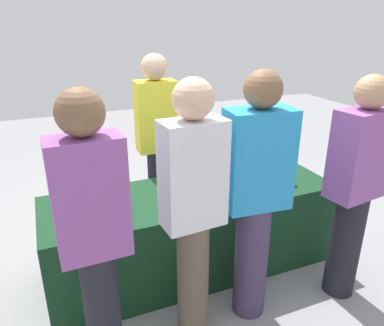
# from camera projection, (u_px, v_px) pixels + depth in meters

# --- Properties ---
(ground_plane) EXTENTS (12.00, 12.00, 0.00)m
(ground_plane) POSITION_uv_depth(u_px,v_px,m) (192.00, 266.00, 3.24)
(ground_plane) COLOR gray
(tasting_table) EXTENTS (2.35, 0.77, 0.72)m
(tasting_table) POSITION_uv_depth(u_px,v_px,m) (192.00, 231.00, 3.11)
(tasting_table) COLOR #14381E
(tasting_table) RESTS_ON ground_plane
(wine_bottle_0) EXTENTS (0.07, 0.07, 0.33)m
(wine_bottle_0) POSITION_uv_depth(u_px,v_px,m) (73.00, 190.00, 2.72)
(wine_bottle_0) COLOR black
(wine_bottle_0) RESTS_ON tasting_table
(wine_bottle_1) EXTENTS (0.07, 0.07, 0.34)m
(wine_bottle_1) POSITION_uv_depth(u_px,v_px,m) (199.00, 168.00, 3.11)
(wine_bottle_1) COLOR black
(wine_bottle_1) RESTS_ON tasting_table
(wine_bottle_2) EXTENTS (0.07, 0.07, 0.33)m
(wine_bottle_2) POSITION_uv_depth(u_px,v_px,m) (242.00, 165.00, 3.19)
(wine_bottle_2) COLOR black
(wine_bottle_2) RESTS_ON tasting_table
(wine_bottle_3) EXTENTS (0.07, 0.07, 0.30)m
(wine_bottle_3) POSITION_uv_depth(u_px,v_px,m) (261.00, 160.00, 3.34)
(wine_bottle_3) COLOR black
(wine_bottle_3) RESTS_ON tasting_table
(wine_bottle_4) EXTENTS (0.07, 0.07, 0.30)m
(wine_bottle_4) POSITION_uv_depth(u_px,v_px,m) (267.00, 157.00, 3.40)
(wine_bottle_4) COLOR black
(wine_bottle_4) RESTS_ON tasting_table
(wine_glass_0) EXTENTS (0.07, 0.07, 0.13)m
(wine_glass_0) POSITION_uv_depth(u_px,v_px,m) (117.00, 201.00, 2.64)
(wine_glass_0) COLOR silver
(wine_glass_0) RESTS_ON tasting_table
(wine_glass_1) EXTENTS (0.07, 0.07, 0.14)m
(wine_glass_1) POSITION_uv_depth(u_px,v_px,m) (174.00, 189.00, 2.80)
(wine_glass_1) COLOR silver
(wine_glass_1) RESTS_ON tasting_table
(wine_glass_2) EXTENTS (0.06, 0.06, 0.14)m
(wine_glass_2) POSITION_uv_depth(u_px,v_px,m) (205.00, 182.00, 2.91)
(wine_glass_2) COLOR silver
(wine_glass_2) RESTS_ON tasting_table
(wine_glass_3) EXTENTS (0.07, 0.07, 0.13)m
(wine_glass_3) POSITION_uv_depth(u_px,v_px,m) (228.00, 181.00, 2.96)
(wine_glass_3) COLOR silver
(wine_glass_3) RESTS_ON tasting_table
(wine_glass_4) EXTENTS (0.07, 0.07, 0.15)m
(wine_glass_4) POSITION_uv_depth(u_px,v_px,m) (243.00, 180.00, 2.93)
(wine_glass_4) COLOR silver
(wine_glass_4) RESTS_ON tasting_table
(wine_glass_5) EXTENTS (0.07, 0.07, 0.13)m
(wine_glass_5) POSITION_uv_depth(u_px,v_px,m) (290.00, 173.00, 3.08)
(wine_glass_5) COLOR silver
(wine_glass_5) RESTS_ON tasting_table
(ice_bucket) EXTENTS (0.21, 0.21, 0.17)m
(ice_bucket) POSITION_uv_depth(u_px,v_px,m) (99.00, 193.00, 2.75)
(ice_bucket) COLOR silver
(ice_bucket) RESTS_ON tasting_table
(server_pouring) EXTENTS (0.37, 0.23, 1.75)m
(server_pouring) POSITION_uv_depth(u_px,v_px,m) (157.00, 139.00, 3.45)
(server_pouring) COLOR black
(server_pouring) RESTS_ON ground_plane
(guest_0) EXTENTS (0.37, 0.23, 1.75)m
(guest_0) POSITION_uv_depth(u_px,v_px,m) (94.00, 236.00, 1.93)
(guest_0) COLOR black
(guest_0) RESTS_ON ground_plane
(guest_1) EXTENTS (0.39, 0.23, 1.75)m
(guest_1) POSITION_uv_depth(u_px,v_px,m) (193.00, 208.00, 2.21)
(guest_1) COLOR brown
(guest_1) RESTS_ON ground_plane
(guest_2) EXTENTS (0.44, 0.27, 1.76)m
(guest_2) POSITION_uv_depth(u_px,v_px,m) (256.00, 194.00, 2.42)
(guest_2) COLOR #3F3351
(guest_2) RESTS_ON ground_plane
(guest_3) EXTENTS (0.45, 0.28, 1.70)m
(guest_3) POSITION_uv_depth(u_px,v_px,m) (356.00, 185.00, 2.63)
(guest_3) COLOR black
(guest_3) RESTS_ON ground_plane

